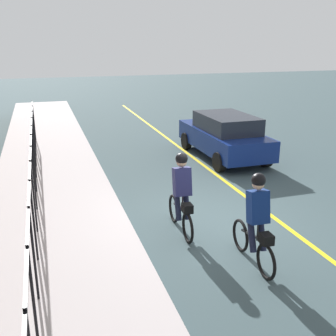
# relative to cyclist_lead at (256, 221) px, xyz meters

# --- Properties ---
(ground_plane) EXTENTS (80.00, 80.00, 0.00)m
(ground_plane) POSITION_rel_cyclist_lead_xyz_m (2.02, 0.07, -0.91)
(ground_plane) COLOR #37494D
(lane_line_centre) EXTENTS (36.00, 0.12, 0.01)m
(lane_line_centre) POSITION_rel_cyclist_lead_xyz_m (2.02, -1.53, -0.91)
(lane_line_centre) COLOR yellow
(lane_line_centre) RESTS_ON ground
(sidewalk) EXTENTS (40.00, 3.20, 0.15)m
(sidewalk) POSITION_rel_cyclist_lead_xyz_m (2.02, 3.47, -0.84)
(sidewalk) COLOR #AFA6A7
(sidewalk) RESTS_ON ground
(iron_fence) EXTENTS (16.25, 0.04, 1.60)m
(iron_fence) POSITION_rel_cyclist_lead_xyz_m (3.02, 3.87, 0.35)
(iron_fence) COLOR black
(iron_fence) RESTS_ON sidewalk
(cyclist_lead) EXTENTS (1.71, 0.37, 1.83)m
(cyclist_lead) POSITION_rel_cyclist_lead_xyz_m (0.00, 0.00, 0.00)
(cyclist_lead) COLOR black
(cyclist_lead) RESTS_ON ground
(cyclist_follow) EXTENTS (1.71, 0.37, 1.83)m
(cyclist_follow) POSITION_rel_cyclist_lead_xyz_m (1.69, 0.86, 0.00)
(cyclist_follow) COLOR black
(cyclist_follow) RESTS_ON ground
(patrol_sedan) EXTENTS (4.42, 1.97, 1.58)m
(patrol_sedan) POSITION_rel_cyclist_lead_xyz_m (6.90, -2.57, -0.09)
(patrol_sedan) COLOR navy
(patrol_sedan) RESTS_ON ground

